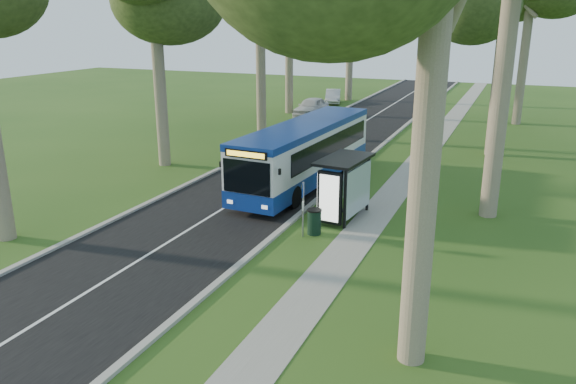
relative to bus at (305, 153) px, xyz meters
name	(u,v)px	position (x,y,z in m)	size (l,w,h in m)	color
ground	(273,238)	(1.52, -7.38, -1.63)	(120.00, 120.00, 0.00)	#2A4F18
road	(289,168)	(-1.98, 2.62, -1.62)	(7.00, 100.00, 0.02)	black
kerb_east	(348,174)	(1.52, 2.62, -1.57)	(0.25, 100.00, 0.12)	#9E9B93
kerb_west	(234,162)	(-5.48, 2.62, -1.57)	(0.25, 100.00, 0.12)	#9E9B93
centre_line	(289,168)	(-1.98, 2.62, -1.61)	(0.12, 100.00, 0.01)	white
footpath	(403,181)	(4.52, 2.62, -1.62)	(1.50, 100.00, 0.02)	gray
bus	(305,153)	(0.00, 0.00, 0.00)	(3.15, 12.01, 3.15)	white
bus_stop_sign	(303,202)	(2.52, -6.76, -0.23)	(0.12, 0.31, 2.22)	gray
bus_shelter	(344,178)	(3.42, -4.38, 0.21)	(1.95, 3.19, 2.61)	black
litter_bin	(314,222)	(2.84, -6.34, -1.11)	(0.59, 0.59, 1.03)	black
car_white	(311,107)	(-7.01, 19.66, -0.82)	(1.91, 4.74, 1.62)	silver
car_silver	(333,96)	(-7.75, 27.88, -0.96)	(1.42, 4.07, 1.34)	#ABAFB3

